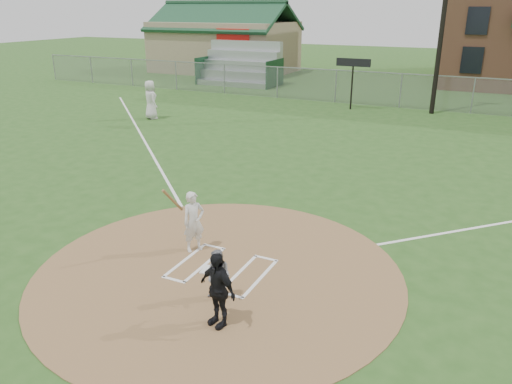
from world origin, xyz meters
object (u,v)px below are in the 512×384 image
at_px(umpire, 217,289).
at_px(batter_at_plate, 194,221).
at_px(catcher, 219,276).
at_px(home_plate, 210,270).
at_px(ondeck_player, 150,100).

xyz_separation_m(umpire, batter_at_plate, (-2.06, 2.44, 0.02)).
bearing_deg(catcher, home_plate, 133.21).
distance_m(catcher, batter_at_plate, 2.39).
bearing_deg(umpire, home_plate, 142.44).
distance_m(catcher, umpire, 0.86).
distance_m(umpire, ondeck_player, 19.30).
bearing_deg(batter_at_plate, catcher, -45.69).
relative_size(ondeck_player, batter_at_plate, 1.15).
xyz_separation_m(home_plate, ondeck_player, (-11.32, 12.99, 0.99)).
xyz_separation_m(catcher, batter_at_plate, (-1.66, 1.71, 0.21)).
bearing_deg(batter_at_plate, home_plate, -39.70).
height_order(catcher, umpire, umpire).
relative_size(umpire, batter_at_plate, 0.85).
bearing_deg(catcher, ondeck_player, 135.28).
distance_m(home_plate, catcher, 1.37).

